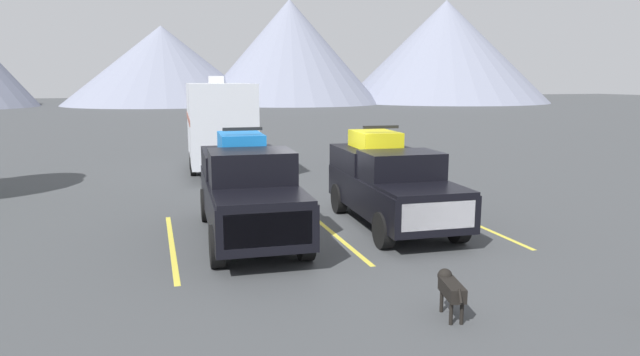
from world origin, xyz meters
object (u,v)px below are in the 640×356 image
object	(u,v)px
pickup_truck_b	(390,181)
camper_trailer_a	(219,122)
dog	(450,288)
pickup_truck_a	(248,188)

from	to	relation	value
pickup_truck_b	camper_trailer_a	bearing A→B (deg)	107.83
dog	pickup_truck_b	bearing A→B (deg)	75.83
pickup_truck_a	camper_trailer_a	world-z (taller)	camper_trailer_a
camper_trailer_a	pickup_truck_a	bearing A→B (deg)	-92.89
pickup_truck_a	pickup_truck_b	xyz separation A→B (m)	(3.72, 0.09, -0.05)
pickup_truck_b	dog	world-z (taller)	pickup_truck_b
pickup_truck_a	dog	xyz separation A→B (m)	(2.28, -5.61, -0.72)
pickup_truck_b	camper_trailer_a	size ratio (longest dim) A/B	0.68
pickup_truck_a	dog	bearing A→B (deg)	-67.85
pickup_truck_a	camper_trailer_a	xyz separation A→B (m)	(0.51, 10.08, 0.87)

